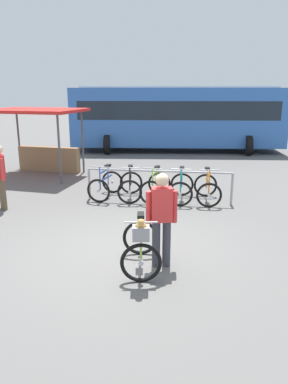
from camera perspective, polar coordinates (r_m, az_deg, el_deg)
name	(u,v)px	position (r m, az deg, el deg)	size (l,w,h in m)	color
ground_plane	(124,250)	(7.15, -3.02, -8.87)	(80.00, 80.00, 0.00)	#605E5B
bike_rack_rail	(159,177)	(9.90, 2.28, 2.30)	(3.89, 0.43, 0.88)	#99999E
racked_bike_blue	(106,185)	(10.41, -5.90, 1.09)	(0.72, 1.14, 0.97)	black
racked_bike_black	(130,186)	(10.26, -2.10, 0.95)	(0.90, 1.21, 0.97)	black
racked_bike_lime	(156,187)	(10.16, 1.78, 0.81)	(0.66, 1.11, 0.97)	black
racked_bike_teal	(181,188)	(10.11, 5.73, 0.66)	(0.76, 1.14, 0.97)	black
racked_bike_orange	(207,189)	(10.11, 9.69, 0.51)	(0.84, 1.18, 0.97)	black
featured_bicycle	(141,244)	(6.19, -0.49, -7.96)	(0.91, 1.25, 1.09)	black
person_with_featured_bike	(162,216)	(6.21, 2.73, -3.71)	(0.51, 0.30, 1.64)	#383842
pedestrian_with_backpack	(0,173)	(9.90, -21.29, 2.73)	(0.47, 0.47, 1.64)	brown
bus_distant	(177,115)	(18.42, 5.07, 11.74)	(10.29, 4.63, 3.08)	#3366B7
market_stall	(42,135)	(13.71, -15.45, 8.48)	(3.14, 2.35, 2.30)	#4C4C51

